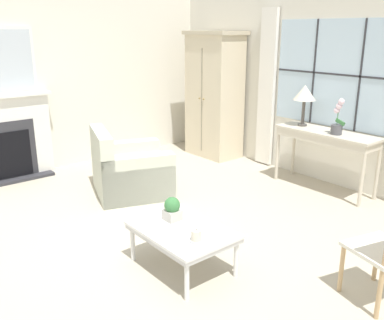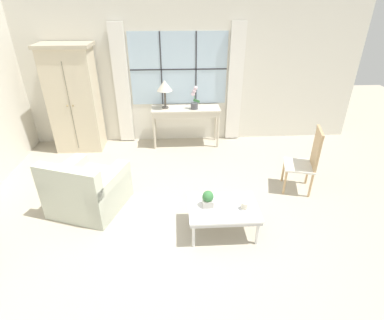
# 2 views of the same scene
# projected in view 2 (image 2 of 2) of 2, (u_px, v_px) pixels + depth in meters

# --- Properties ---
(ground_plane) EXTENTS (14.00, 14.00, 0.00)m
(ground_plane) POSITION_uv_depth(u_px,v_px,m) (185.00, 235.00, 3.90)
(ground_plane) COLOR #B2A893
(wall_back_windowed) EXTENTS (7.20, 0.14, 2.80)m
(wall_back_windowed) POSITION_uv_depth(u_px,v_px,m) (179.00, 73.00, 5.86)
(wall_back_windowed) COLOR silver
(wall_back_windowed) RESTS_ON ground_plane
(armoire) EXTENTS (0.95, 0.59, 2.01)m
(armoire) POSITION_uv_depth(u_px,v_px,m) (74.00, 99.00, 5.65)
(armoire) COLOR beige
(armoire) RESTS_ON ground_plane
(console_table) EXTENTS (1.35, 0.44, 0.78)m
(console_table) POSITION_uv_depth(u_px,v_px,m) (186.00, 112.00, 5.94)
(console_table) COLOR beige
(console_table) RESTS_ON ground_plane
(table_lamp) EXTENTS (0.30, 0.30, 0.55)m
(table_lamp) POSITION_uv_depth(u_px,v_px,m) (164.00, 86.00, 5.69)
(table_lamp) COLOR #4C4742
(table_lamp) RESTS_ON console_table
(potted_orchid) EXTENTS (0.18, 0.14, 0.45)m
(potted_orchid) POSITION_uv_depth(u_px,v_px,m) (194.00, 100.00, 5.78)
(potted_orchid) COLOR #4C4C51
(potted_orchid) RESTS_ON console_table
(armchair_upholstered) EXTENTS (1.16, 1.15, 0.85)m
(armchair_upholstered) POSITION_uv_depth(u_px,v_px,m) (88.00, 191.00, 4.28)
(armchair_upholstered) COLOR beige
(armchair_upholstered) RESTS_ON ground_plane
(side_chair_wooden) EXTENTS (0.54, 0.54, 1.04)m
(side_chair_wooden) POSITION_uv_depth(u_px,v_px,m) (308.00, 158.00, 4.54)
(side_chair_wooden) COLOR white
(side_chair_wooden) RESTS_ON ground_plane
(coffee_table) EXTENTS (0.89, 0.64, 0.39)m
(coffee_table) POSITION_uv_depth(u_px,v_px,m) (223.00, 209.00, 3.82)
(coffee_table) COLOR silver
(coffee_table) RESTS_ON ground_plane
(potted_plant_small) EXTENTS (0.14, 0.14, 0.22)m
(potted_plant_small) POSITION_uv_depth(u_px,v_px,m) (208.00, 199.00, 3.77)
(potted_plant_small) COLOR #BCB7AD
(potted_plant_small) RESTS_ON coffee_table
(pillar_candle) EXTENTS (0.12, 0.12, 0.11)m
(pillar_candle) POSITION_uv_depth(u_px,v_px,m) (244.00, 206.00, 3.74)
(pillar_candle) COLOR silver
(pillar_candle) RESTS_ON coffee_table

